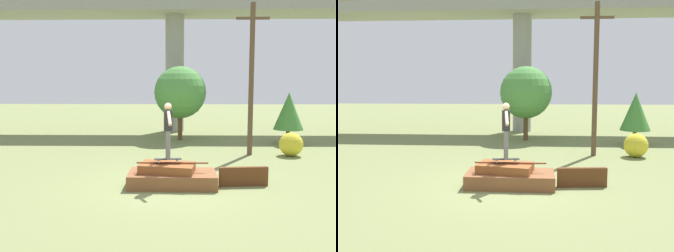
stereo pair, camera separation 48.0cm
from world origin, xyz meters
TOP-DOWN VIEW (x-y plane):
  - ground_plane at (0.00, 0.00)m, footprint 80.00×80.00m
  - scrap_pile at (-0.03, 0.01)m, footprint 2.49×1.29m
  - scrap_plank_loose at (2.02, 0.02)m, footprint 1.40×0.28m
  - skateboard at (-0.12, 0.01)m, footprint 0.79×0.29m
  - skater at (-0.12, 0.01)m, footprint 0.24×1.21m
  - highway_overpass at (0.00, 12.09)m, footprint 44.00×3.32m
  - utility_pole at (3.09, 4.67)m, footprint 1.30×0.20m
  - tree_behind_left at (0.29, 8.52)m, footprint 2.62×2.62m
  - tree_behind_right at (5.42, 7.35)m, footprint 1.39×1.39m
  - bush_yellow_flowering at (4.70, 4.47)m, footprint 0.94×0.94m

SIDE VIEW (x-z plane):
  - ground_plane at x=0.00m, z-range 0.00..0.00m
  - scrap_pile at x=-0.03m, z-range -0.08..0.62m
  - scrap_plank_loose at x=2.02m, z-range 0.00..0.55m
  - bush_yellow_flowering at x=4.70m, z-range 0.00..0.94m
  - skateboard at x=-0.12m, z-range 0.72..0.81m
  - tree_behind_right at x=5.42m, z-range 0.34..2.81m
  - skater at x=-0.12m, z-range 0.90..2.49m
  - tree_behind_left at x=0.29m, z-range 0.55..4.29m
  - utility_pole at x=3.09m, z-range 0.12..6.15m
  - highway_overpass at x=0.00m, z-range 2.61..10.08m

